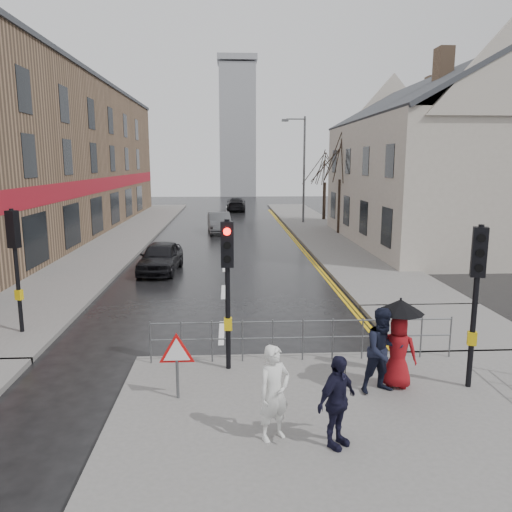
{
  "coord_description": "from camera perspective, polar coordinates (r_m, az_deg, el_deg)",
  "views": [
    {
      "loc": [
        0.26,
        -10.48,
        4.74
      ],
      "look_at": [
        1.1,
        5.34,
        1.76
      ],
      "focal_mm": 35.0,
      "sensor_mm": 36.0,
      "label": 1
    }
  ],
  "objects": [
    {
      "name": "traffic_signal_near_right",
      "position": [
        10.93,
        23.94,
        -2.33
      ],
      "size": [
        0.34,
        0.33,
        3.4
      ],
      "color": "black",
      "rests_on": "near_pavement"
    },
    {
      "name": "near_pavement",
      "position": [
        8.83,
        16.78,
        -21.76
      ],
      "size": [
        10.0,
        9.0,
        0.14
      ],
      "primitive_type": "cube",
      "color": "#605E5B",
      "rests_on": "ground"
    },
    {
      "name": "traffic_signal_far_left",
      "position": [
        14.83,
        -25.84,
        0.74
      ],
      "size": [
        0.34,
        0.33,
        3.4
      ],
      "color": "black",
      "rests_on": "left_pavement"
    },
    {
      "name": "building_left_terrace",
      "position": [
        34.71,
        -24.14,
        10.18
      ],
      "size": [
        8.0,
        42.0,
        10.0
      ],
      "primitive_type": "cube",
      "color": "#81634A",
      "rests_on": "ground"
    },
    {
      "name": "tree_far",
      "position": [
        41.21,
        7.9,
        10.12
      ],
      "size": [
        2.4,
        2.4,
        5.64
      ],
      "color": "black",
      "rests_on": "right_pavement"
    },
    {
      "name": "warning_sign",
      "position": [
        10.04,
        -9.05,
        -11.11
      ],
      "size": [
        0.8,
        0.07,
        1.35
      ],
      "color": "#595B5E",
      "rests_on": "near_pavement"
    },
    {
      "name": "ground",
      "position": [
        11.5,
        -4.18,
        -13.71
      ],
      "size": [
        120.0,
        120.0,
        0.0
      ],
      "primitive_type": "plane",
      "color": "black",
      "rests_on": "ground"
    },
    {
      "name": "pedestrian_with_umbrella",
      "position": [
        10.76,
        16.01,
        -8.91
      ],
      "size": [
        0.96,
        0.96,
        1.88
      ],
      "color": "maroon",
      "rests_on": "near_pavement"
    },
    {
      "name": "car_mid",
      "position": [
        34.22,
        -4.21,
        3.82
      ],
      "size": [
        1.82,
        4.26,
        1.36
      ],
      "primitive_type": "imported",
      "rotation": [
        0.0,
        0.0,
        0.09
      ],
      "color": "#414346",
      "rests_on": "ground"
    },
    {
      "name": "pedestrian_a",
      "position": [
        8.62,
        2.1,
        -15.37
      ],
      "size": [
        0.72,
        0.64,
        1.64
      ],
      "primitive_type": "imported",
      "rotation": [
        0.0,
        0.0,
        0.53
      ],
      "color": "silver",
      "rests_on": "near_pavement"
    },
    {
      "name": "traffic_signal_near_left",
      "position": [
        10.91,
        -3.28,
        -1.43
      ],
      "size": [
        0.28,
        0.27,
        3.4
      ],
      "color": "black",
      "rests_on": "near_pavement"
    },
    {
      "name": "building_right_cream",
      "position": [
        30.8,
        19.67,
        10.13
      ],
      "size": [
        9.0,
        16.4,
        10.1
      ],
      "color": "beige",
      "rests_on": "ground"
    },
    {
      "name": "left_pavement",
      "position": [
        34.47,
        -14.35,
        2.54
      ],
      "size": [
        4.0,
        44.0,
        0.14
      ],
      "primitive_type": "cube",
      "color": "#605E5B",
      "rests_on": "ground"
    },
    {
      "name": "tree_near",
      "position": [
        33.28,
        9.7,
        11.2
      ],
      "size": [
        2.4,
        2.4,
        6.58
      ],
      "color": "black",
      "rests_on": "right_pavement"
    },
    {
      "name": "pedestrian_b",
      "position": [
        10.5,
        14.34,
        -10.43
      ],
      "size": [
        1.0,
        0.87,
        1.76
      ],
      "primitive_type": "imported",
      "rotation": [
        0.0,
        0.0,
        0.26
      ],
      "color": "black",
      "rests_on": "near_pavement"
    },
    {
      "name": "right_pavement",
      "position": [
        36.32,
        6.88,
        3.2
      ],
      "size": [
        4.0,
        40.0,
        0.14
      ],
      "primitive_type": "cube",
      "color": "#605E5B",
      "rests_on": "ground"
    },
    {
      "name": "church_tower",
      "position": [
        72.61,
        -2.13,
        14.02
      ],
      "size": [
        5.0,
        5.0,
        18.0
      ],
      "primitive_type": "cube",
      "color": "#95989D",
      "rests_on": "ground"
    },
    {
      "name": "pedestrian_d",
      "position": [
        8.53,
        9.23,
        -16.1
      ],
      "size": [
        0.94,
        0.89,
        1.56
      ],
      "primitive_type": "imported",
      "rotation": [
        0.0,
        0.0,
        0.71
      ],
      "color": "black",
      "rests_on": "near_pavement"
    },
    {
      "name": "car_parked",
      "position": [
        22.18,
        -10.85,
        -0.12
      ],
      "size": [
        1.84,
        4.0,
        1.33
      ],
      "primitive_type": "imported",
      "rotation": [
        0.0,
        0.0,
        -0.07
      ],
      "color": "black",
      "rests_on": "ground"
    },
    {
      "name": "car_far",
      "position": [
        49.57,
        -2.28,
        5.93
      ],
      "size": [
        1.94,
        4.57,
        1.31
      ],
      "primitive_type": "imported",
      "rotation": [
        0.0,
        0.0,
        3.12
      ],
      "color": "black",
      "rests_on": "ground"
    },
    {
      "name": "pavement_bridge_right",
      "position": [
        15.57,
        20.94,
        -7.52
      ],
      "size": [
        4.0,
        4.2,
        0.14
      ],
      "primitive_type": "cube",
      "color": "#605E5B",
      "rests_on": "ground"
    },
    {
      "name": "street_lamp",
      "position": [
        38.88,
        5.26,
        10.57
      ],
      "size": [
        1.83,
        0.25,
        8.0
      ],
      "color": "#595B5E",
      "rests_on": "right_pavement"
    },
    {
      "name": "guard_railing_front",
      "position": [
        11.86,
        5.39,
        -8.49
      ],
      "size": [
        7.14,
        0.04,
        1.0
      ],
      "color": "#595B5E",
      "rests_on": "near_pavement"
    }
  ]
}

